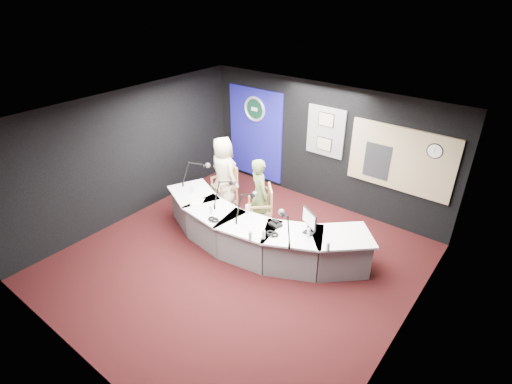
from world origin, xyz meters
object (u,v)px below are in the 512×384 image
Objects in this scene: armchair_right at (260,209)px; armchair_left at (224,187)px; broadcast_desk at (254,232)px; person_man at (224,172)px; person_woman at (260,195)px.

armchair_left is at bearing -146.73° from armchair_right.
broadcast_desk is 1.93m from person_man.
person_woman is at bearing 179.50° from person_man.
person_woman is at bearing 0.00° from armchair_right.
person_woman is (-0.36, 0.64, 0.42)m from broadcast_desk.
broadcast_desk is at bearing 162.81° from person_man.
armchair_right is (1.27, -0.30, 0.03)m from armchair_left.
person_woman is (1.27, -0.30, -0.03)m from person_man.
person_man reaches higher than armchair_left.
broadcast_desk is 0.74m from armchair_right.
armchair_right is at bearing 5.30° from armchair_left.
person_man is (-1.62, 0.94, 0.45)m from broadcast_desk.
broadcast_desk is at bearing -11.40° from armchair_left.
person_man is 1.04× the size of person_woman.
person_woman is (1.27, -0.30, 0.37)m from armchair_left.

